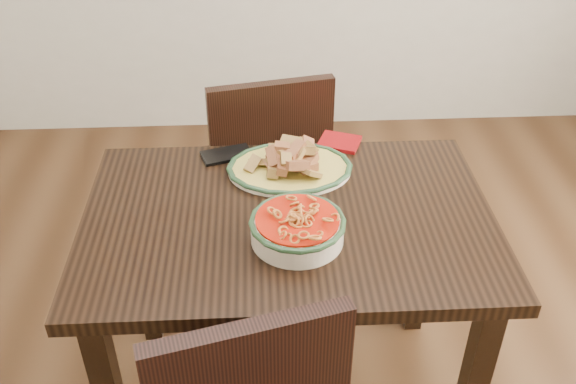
{
  "coord_description": "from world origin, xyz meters",
  "views": [
    {
      "loc": [
        -0.2,
        -1.46,
        1.78
      ],
      "look_at": [
        -0.13,
        -0.08,
        0.81
      ],
      "focal_mm": 40.0,
      "sensor_mm": 36.0,
      "label": 1
    }
  ],
  "objects_px": {
    "fish_plate": "(290,159)",
    "chair_far": "(266,168)",
    "noodle_bowl": "(297,226)",
    "smartphone": "(227,155)",
    "dining_table": "(288,247)"
  },
  "relations": [
    {
      "from": "fish_plate",
      "to": "chair_far",
      "type": "bearing_deg",
      "value": 99.0
    },
    {
      "from": "chair_far",
      "to": "noodle_bowl",
      "type": "xyz_separation_m",
      "value": [
        0.07,
        -0.72,
        0.29
      ]
    },
    {
      "from": "chair_far",
      "to": "smartphone",
      "type": "relative_size",
      "value": 6.03
    },
    {
      "from": "fish_plate",
      "to": "smartphone",
      "type": "bearing_deg",
      "value": 152.7
    },
    {
      "from": "chair_far",
      "to": "noodle_bowl",
      "type": "bearing_deg",
      "value": 83.83
    },
    {
      "from": "dining_table",
      "to": "chair_far",
      "type": "bearing_deg",
      "value": 94.65
    },
    {
      "from": "dining_table",
      "to": "smartphone",
      "type": "relative_size",
      "value": 7.41
    },
    {
      "from": "chair_far",
      "to": "fish_plate",
      "type": "xyz_separation_m",
      "value": [
        0.06,
        -0.41,
        0.3
      ]
    },
    {
      "from": "dining_table",
      "to": "fish_plate",
      "type": "distance_m",
      "value": 0.26
    },
    {
      "from": "fish_plate",
      "to": "noodle_bowl",
      "type": "xyz_separation_m",
      "value": [
        0.0,
        -0.31,
        -0.0
      ]
    },
    {
      "from": "chair_far",
      "to": "dining_table",
      "type": "bearing_deg",
      "value": 83.15
    },
    {
      "from": "dining_table",
      "to": "noodle_bowl",
      "type": "bearing_deg",
      "value": -80.65
    },
    {
      "from": "fish_plate",
      "to": "noodle_bowl",
      "type": "height_order",
      "value": "fish_plate"
    },
    {
      "from": "fish_plate",
      "to": "noodle_bowl",
      "type": "relative_size",
      "value": 1.47
    },
    {
      "from": "noodle_bowl",
      "to": "smartphone",
      "type": "relative_size",
      "value": 1.65
    }
  ]
}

